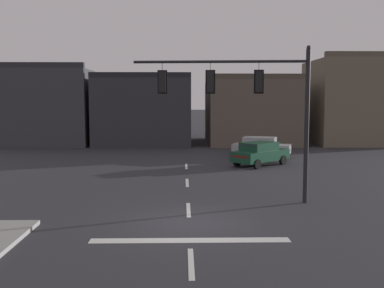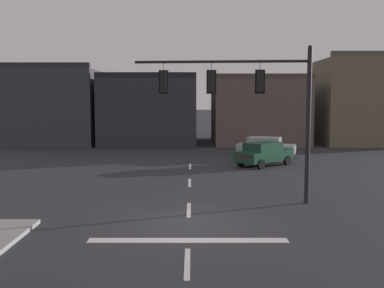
# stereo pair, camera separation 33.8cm
# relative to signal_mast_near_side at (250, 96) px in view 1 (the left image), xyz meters

# --- Properties ---
(ground_plane) EXTENTS (400.00, 400.00, 0.00)m
(ground_plane) POSITION_rel_signal_mast_near_side_xyz_m (-2.67, -3.38, -4.65)
(ground_plane) COLOR #2B2B30
(stop_bar_paint) EXTENTS (6.40, 0.50, 0.01)m
(stop_bar_paint) POSITION_rel_signal_mast_near_side_xyz_m (-2.67, -5.38, -4.64)
(stop_bar_paint) COLOR silver
(stop_bar_paint) RESTS_ON ground
(lane_centreline) EXTENTS (0.16, 26.40, 0.01)m
(lane_centreline) POSITION_rel_signal_mast_near_side_xyz_m (-2.67, -1.38, -4.64)
(lane_centreline) COLOR silver
(lane_centreline) RESTS_ON ground
(signal_mast_near_side) EXTENTS (7.56, 0.80, 6.78)m
(signal_mast_near_side) POSITION_rel_signal_mast_near_side_xyz_m (0.00, 0.00, 0.00)
(signal_mast_near_side) COLOR black
(signal_mast_near_side) RESTS_ON ground
(car_lot_nearside) EXTENTS (4.45, 4.31, 1.61)m
(car_lot_nearside) POSITION_rel_signal_mast_near_side_xyz_m (2.39, 11.01, -3.79)
(car_lot_nearside) COLOR #143D28
(car_lot_nearside) RESTS_ON ground
(car_lot_middle) EXTENTS (4.75, 3.13, 1.61)m
(car_lot_middle) POSITION_rel_signal_mast_near_side_xyz_m (3.18, 15.21, -3.79)
(car_lot_middle) COLOR #9EA0A5
(car_lot_middle) RESTS_ON ground
(building_row) EXTENTS (40.39, 12.37, 9.01)m
(building_row) POSITION_rel_signal_mast_near_side_xyz_m (-0.67, 27.38, -1.03)
(building_row) COLOR #38383D
(building_row) RESTS_ON ground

